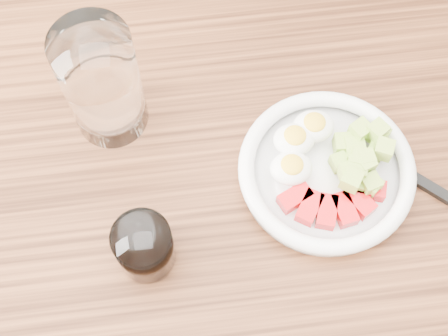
% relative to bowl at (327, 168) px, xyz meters
% --- Properties ---
extents(ground, '(4.00, 4.00, 0.00)m').
position_rel_bowl_xyz_m(ground, '(-0.11, 0.00, -0.79)').
color(ground, brown).
rests_on(ground, ground).
extents(dining_table, '(1.50, 0.90, 0.77)m').
position_rel_bowl_xyz_m(dining_table, '(-0.11, 0.00, -0.12)').
color(dining_table, brown).
rests_on(dining_table, ground).
extents(bowl, '(0.21, 0.21, 0.05)m').
position_rel_bowl_xyz_m(bowl, '(0.00, 0.00, 0.00)').
color(bowl, white).
rests_on(bowl, dining_table).
extents(fork, '(0.15, 0.14, 0.01)m').
position_rel_bowl_xyz_m(fork, '(0.13, -0.04, -0.02)').
color(fork, black).
rests_on(fork, dining_table).
extents(water_glass, '(0.09, 0.09, 0.16)m').
position_rel_bowl_xyz_m(water_glass, '(-0.25, 0.11, 0.06)').
color(water_glass, white).
rests_on(water_glass, dining_table).
extents(coffee_glass, '(0.07, 0.07, 0.07)m').
position_rel_bowl_xyz_m(coffee_glass, '(-0.22, -0.08, 0.02)').
color(coffee_glass, white).
rests_on(coffee_glass, dining_table).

